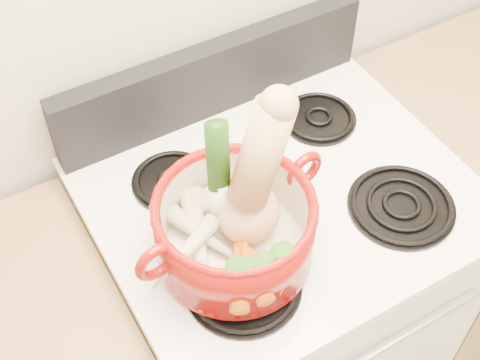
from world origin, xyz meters
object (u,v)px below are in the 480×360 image
leek (220,178)px  stove_body (273,308)px  dutch_oven (235,230)px  squash (249,179)px

leek → stove_body: bearing=28.9°
stove_body → dutch_oven: bearing=-151.3°
dutch_oven → squash: 0.12m
squash → leek: 0.06m
dutch_oven → squash: size_ratio=0.96×
stove_body → dutch_oven: (-0.17, -0.09, 0.58)m
squash → leek: (-0.04, 0.04, -0.02)m
stove_body → squash: (-0.13, -0.08, 0.69)m
stove_body → squash: size_ratio=2.97×
stove_body → squash: bearing=-148.3°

